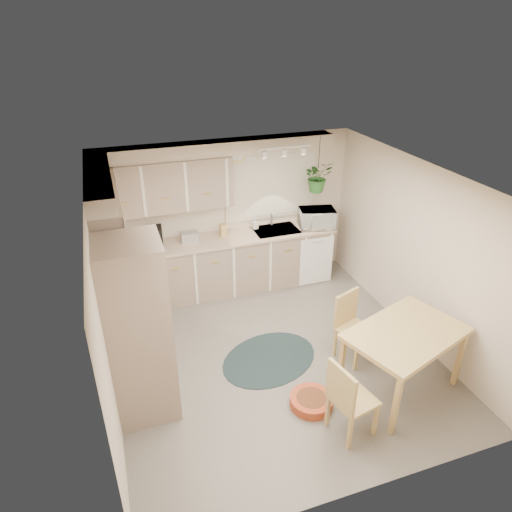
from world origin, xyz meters
name	(u,v)px	position (x,y,z in m)	size (l,w,h in m)	color
floor	(274,355)	(0.00, 0.00, 0.00)	(4.20, 4.20, 0.00)	slate
ceiling	(278,181)	(0.00, 0.00, 2.40)	(4.20, 4.20, 0.00)	white
wall_back	(228,214)	(0.00, 2.10, 1.20)	(4.00, 0.04, 2.40)	beige
wall_front	(368,399)	(0.00, -2.10, 1.20)	(4.00, 0.04, 2.40)	beige
wall_left	(103,307)	(-2.00, 0.00, 1.20)	(0.04, 4.20, 2.40)	beige
wall_right	(416,252)	(2.00, 0.00, 1.20)	(0.04, 4.20, 2.40)	beige
base_cab_left	(132,315)	(-1.70, 0.88, 0.45)	(0.60, 1.85, 0.90)	gray
base_cab_back	(223,265)	(-0.20, 1.80, 0.45)	(3.60, 0.60, 0.90)	gray
counter_left	(128,284)	(-1.69, 0.88, 0.92)	(0.64, 1.89, 0.04)	#C0A68C
counter_back	(222,239)	(-0.20, 1.79, 0.92)	(3.64, 0.64, 0.04)	#C0A68C
oven_stack	(139,332)	(-1.68, -0.38, 1.05)	(0.65, 0.65, 2.10)	gray
wall_oven_face	(169,326)	(-1.35, -0.38, 1.05)	(0.02, 0.56, 0.58)	white
upper_cab_left	(106,217)	(-1.82, 1.00, 1.83)	(0.35, 2.00, 0.75)	gray
upper_cab_back	(163,186)	(-1.00, 1.93, 1.83)	(2.00, 0.35, 0.75)	gray
soffit_left	(98,179)	(-1.85, 1.00, 2.30)	(0.30, 2.00, 0.20)	beige
soffit_back	(216,148)	(-0.20, 1.95, 2.30)	(3.60, 0.30, 0.20)	beige
cooktop	(133,306)	(-1.68, 0.30, 0.94)	(0.52, 0.58, 0.02)	white
range_hood	(126,273)	(-1.70, 0.30, 1.40)	(0.40, 0.60, 0.14)	white
window_blinds	(271,185)	(0.70, 2.07, 1.60)	(1.40, 0.02, 1.00)	white
window_frame	(270,185)	(0.70, 2.08, 1.60)	(1.50, 0.02, 1.10)	beige
sink	(276,232)	(0.70, 1.80, 0.90)	(0.70, 0.48, 0.10)	#A7A9AF
dishwasher_front	(316,261)	(1.30, 1.49, 0.42)	(0.58, 0.01, 0.83)	white
track_light_bar	(284,147)	(0.70, 1.55, 2.33)	(0.80, 0.04, 0.04)	white
wall_clock	(237,152)	(0.15, 2.07, 2.18)	(0.30, 0.30, 0.03)	gold
dining_table	(401,360)	(1.19, -1.04, 0.42)	(1.33, 0.88, 0.83)	tan
chair_left	(354,397)	(0.34, -1.41, 0.46)	(0.43, 0.43, 0.93)	tan
chair_back	(356,329)	(0.97, -0.37, 0.45)	(0.43, 0.43, 0.91)	tan
braided_rug	(269,359)	(-0.09, -0.06, 0.01)	(1.32, 0.99, 0.01)	black
pet_bed	(311,401)	(0.09, -0.96, 0.06)	(0.50, 0.50, 0.11)	#BE4626
microwave	(317,216)	(1.36, 1.70, 1.13)	(0.56, 0.31, 0.38)	white
soap_bottle	(255,226)	(0.39, 1.95, 0.98)	(0.08, 0.19, 0.09)	white
hanging_plant	(318,180)	(1.33, 1.70, 1.74)	(0.43, 0.48, 0.38)	#285D25
coffee_maker	(156,237)	(-1.19, 1.80, 1.10)	(0.18, 0.22, 0.33)	black
toaster	(190,237)	(-0.69, 1.82, 1.02)	(0.26, 0.15, 0.16)	#A7A9AF
knife_block	(223,230)	(-0.16, 1.85, 1.04)	(0.09, 0.09, 0.21)	tan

